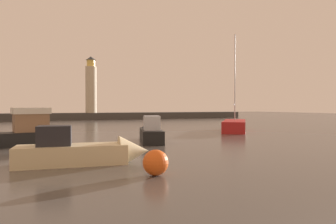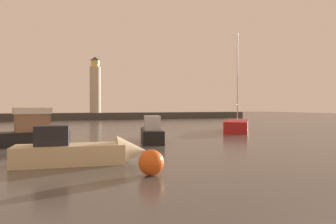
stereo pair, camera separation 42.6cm
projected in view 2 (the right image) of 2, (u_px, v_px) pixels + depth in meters
The scene contains 8 objects.
ground_plane at pixel (107, 131), 35.99m from camera, with size 220.00×220.00×0.00m, color #4C4742.
breakwater at pixel (81, 116), 67.02m from camera, with size 81.42×4.83×1.51m, color #423F3D.
lighthouse at pixel (95, 86), 68.04m from camera, with size 2.43×2.43×12.56m.
motorboat_0 at pixel (151, 133), 25.47m from camera, with size 3.05×6.43×2.37m.
motorboat_1 at pixel (86, 151), 15.47m from camera, with size 6.71×2.40×2.26m.
motorboat_3 at pixel (14, 134), 22.31m from camera, with size 7.68×3.37×3.21m.
sailboat_moored at pixel (237, 126), 35.66m from camera, with size 6.93×8.17×11.61m.
mooring_buoy at pixel (151, 163), 12.78m from camera, with size 1.09×1.09×1.09m, color #EA5919.
Camera 2 is at (-6.15, -2.87, 2.90)m, focal length 32.53 mm.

